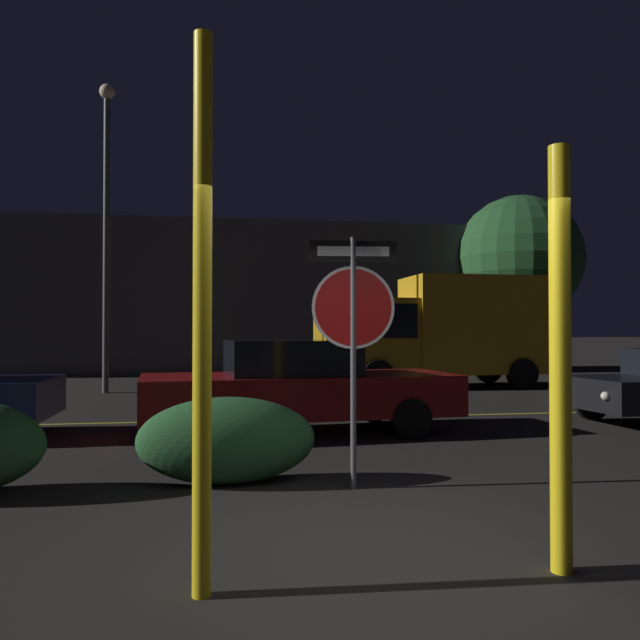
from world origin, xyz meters
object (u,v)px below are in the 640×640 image
at_px(tree_0, 519,259).
at_px(delivery_truck, 437,328).
at_px(stop_sign, 353,311).
at_px(yellow_pole_left, 202,312).
at_px(yellow_pole_right, 560,358).
at_px(street_lamp, 106,209).
at_px(hedge_bush_1, 227,440).
at_px(passing_car_2, 298,387).

bearing_deg(tree_0, delivery_truck, -134.01).
height_order(stop_sign, yellow_pole_left, yellow_pole_left).
height_order(stop_sign, yellow_pole_right, yellow_pole_right).
relative_size(yellow_pole_left, street_lamp, 0.43).
bearing_deg(hedge_bush_1, passing_car_2, 69.61).
bearing_deg(hedge_bush_1, delivery_truck, 59.82).
xyz_separation_m(yellow_pole_left, tree_0, (11.53, 18.67, 2.67)).
relative_size(yellow_pole_left, yellow_pole_right, 1.20).
xyz_separation_m(hedge_bush_1, street_lamp, (-3.00, 10.16, 4.32)).
height_order(stop_sign, street_lamp, street_lamp).
distance_m(yellow_pole_left, hedge_bush_1, 3.05).
relative_size(yellow_pole_right, passing_car_2, 0.57).
bearing_deg(hedge_bush_1, street_lamp, 106.44).
height_order(yellow_pole_right, delivery_truck, delivery_truck).
distance_m(stop_sign, tree_0, 19.32).
bearing_deg(yellow_pole_left, passing_car_2, 77.26).
distance_m(yellow_pole_right, tree_0, 21.00).
height_order(yellow_pole_left, passing_car_2, yellow_pole_left).
xyz_separation_m(stop_sign, passing_car_2, (-0.14, 3.46, -1.09)).
xyz_separation_m(stop_sign, yellow_pole_left, (-1.46, -2.38, -0.09)).
bearing_deg(hedge_bush_1, yellow_pole_left, -93.71).
distance_m(hedge_bush_1, delivery_truck, 12.12).
bearing_deg(street_lamp, stop_sign, -67.94).
relative_size(yellow_pole_left, hedge_bush_1, 1.85).
relative_size(stop_sign, tree_0, 0.38).
distance_m(passing_car_2, tree_0, 16.80).
relative_size(stop_sign, passing_car_2, 0.51).
bearing_deg(hedge_bush_1, tree_0, 54.48).
xyz_separation_m(yellow_pole_right, tree_0, (9.16, 18.66, 2.96)).
bearing_deg(stop_sign, hedge_bush_1, 168.69).
xyz_separation_m(passing_car_2, tree_0, (10.21, 12.83, 3.67)).
height_order(hedge_bush_1, tree_0, tree_0).
distance_m(yellow_pole_right, street_lamp, 14.32).
relative_size(yellow_pole_right, tree_0, 0.42).
xyz_separation_m(yellow_pole_left, passing_car_2, (1.32, 5.84, -1.00)).
height_order(delivery_truck, street_lamp, street_lamp).
bearing_deg(tree_0, yellow_pole_left, -121.70).
distance_m(yellow_pole_left, tree_0, 22.10).
height_order(yellow_pole_left, delivery_truck, yellow_pole_left).
height_order(yellow_pole_left, hedge_bush_1, yellow_pole_left).
bearing_deg(yellow_pole_right, delivery_truck, 73.63).
bearing_deg(tree_0, yellow_pole_right, -116.14).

